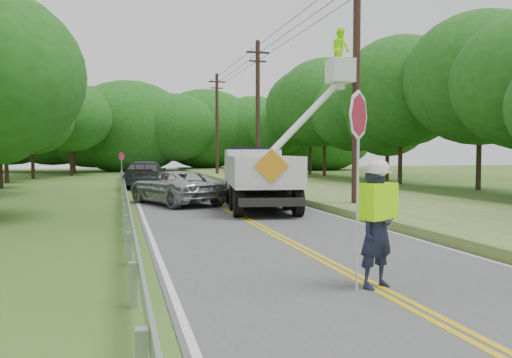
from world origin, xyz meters
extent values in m
plane|color=#325317|center=(0.00, 0.00, 0.00)|extent=(140.00, 140.00, 0.00)
cube|color=#4B4A4D|center=(0.00, 14.00, 0.01)|extent=(7.20, 96.00, 0.02)
cube|color=yellow|center=(-0.10, 14.00, 0.02)|extent=(0.12, 96.00, 0.00)
cube|color=yellow|center=(0.10, 14.00, 0.02)|extent=(0.12, 96.00, 0.00)
cube|color=silver|center=(-3.45, 14.00, 0.02)|extent=(0.12, 96.00, 0.00)
cube|color=silver|center=(3.45, 14.00, 0.02)|extent=(0.12, 96.00, 0.00)
cube|color=#9CA1A6|center=(-4.10, -2.00, 0.35)|extent=(0.12, 0.14, 0.70)
cube|color=#9CA1A6|center=(-4.10, 1.00, 0.35)|extent=(0.12, 0.14, 0.70)
cube|color=#9CA1A6|center=(-4.10, 4.00, 0.35)|extent=(0.12, 0.14, 0.70)
cube|color=#9CA1A6|center=(-4.10, 7.00, 0.35)|extent=(0.12, 0.14, 0.70)
cube|color=#9CA1A6|center=(-4.10, 10.00, 0.35)|extent=(0.12, 0.14, 0.70)
cube|color=#9CA1A6|center=(-4.10, 13.00, 0.35)|extent=(0.12, 0.14, 0.70)
cube|color=#9CA1A6|center=(-4.10, 16.00, 0.35)|extent=(0.12, 0.14, 0.70)
cube|color=#9CA1A6|center=(-4.10, 19.00, 0.35)|extent=(0.12, 0.14, 0.70)
cube|color=#9CA1A6|center=(-4.10, 22.00, 0.35)|extent=(0.12, 0.14, 0.70)
cube|color=#9CA1A6|center=(-4.10, 25.00, 0.35)|extent=(0.12, 0.14, 0.70)
cube|color=#9CA1A6|center=(-4.10, 28.00, 0.35)|extent=(0.12, 0.14, 0.70)
cube|color=#9CA1A6|center=(-4.10, 31.00, 0.35)|extent=(0.12, 0.14, 0.70)
cube|color=#9CA1A6|center=(-4.10, 34.00, 0.35)|extent=(0.12, 0.14, 0.70)
cube|color=#9CA1A6|center=(-4.10, 37.00, 0.35)|extent=(0.12, 0.14, 0.70)
cube|color=#9CA1A6|center=(-4.00, 15.00, 0.60)|extent=(0.05, 48.00, 0.34)
cylinder|color=black|center=(5.00, 9.00, 5.00)|extent=(0.30, 0.30, 10.00)
cylinder|color=black|center=(5.00, 24.00, 5.00)|extent=(0.30, 0.30, 10.00)
cube|color=black|center=(5.00, 24.00, 9.20)|extent=(1.60, 0.12, 0.12)
cube|color=black|center=(5.00, 24.00, 8.60)|extent=(1.20, 0.10, 0.10)
cylinder|color=black|center=(5.00, 39.00, 5.00)|extent=(0.30, 0.30, 10.00)
cube|color=black|center=(5.00, 39.00, 9.20)|extent=(1.60, 0.12, 0.12)
cube|color=black|center=(5.00, 39.00, 8.60)|extent=(1.20, 0.10, 0.10)
cylinder|color=black|center=(4.30, 17.50, 9.10)|extent=(0.03, 43.00, 0.03)
cylinder|color=black|center=(5.00, 17.50, 9.10)|extent=(0.03, 43.00, 0.03)
cylinder|color=black|center=(5.70, 17.50, 9.10)|extent=(0.03, 43.00, 0.03)
cube|color=#4D6929|center=(7.10, 14.00, 0.15)|extent=(7.00, 96.00, 0.30)
cylinder|color=#332319|center=(-11.77, 26.48, 1.11)|extent=(0.32, 0.32, 2.22)
cylinder|color=#332319|center=(-12.68, 33.03, 1.22)|extent=(0.32, 0.32, 2.45)
ellipsoid|color=#1D4916|center=(-12.68, 33.03, 4.22)|extent=(5.71, 5.71, 5.03)
cylinder|color=#332319|center=(-11.71, 39.13, 1.57)|extent=(0.32, 0.32, 3.14)
ellipsoid|color=#1D4916|center=(-11.71, 39.13, 5.40)|extent=(7.32, 7.32, 6.44)
cylinder|color=#332319|center=(-8.99, 45.25, 1.75)|extent=(0.32, 0.32, 3.50)
ellipsoid|color=#1D4916|center=(-8.99, 45.25, 6.02)|extent=(8.16, 8.16, 7.18)
cylinder|color=#332319|center=(-9.10, 50.25, 1.81)|extent=(0.32, 0.32, 3.62)
ellipsoid|color=#1D4916|center=(-9.10, 50.25, 6.23)|extent=(8.44, 8.44, 7.43)
cylinder|color=#332319|center=(17.50, 17.20, 2.02)|extent=(0.32, 0.32, 4.03)
ellipsoid|color=#1D4916|center=(17.50, 17.20, 6.95)|extent=(9.41, 9.41, 8.28)
cylinder|color=#332319|center=(15.84, 23.63, 1.98)|extent=(0.32, 0.32, 3.96)
ellipsoid|color=#1D4916|center=(15.84, 23.63, 6.83)|extent=(9.25, 9.25, 8.14)
cylinder|color=#332319|center=(17.32, 28.10, 1.46)|extent=(0.32, 0.32, 2.91)
ellipsoid|color=#1D4916|center=(17.32, 28.10, 5.02)|extent=(6.80, 6.80, 5.98)
cylinder|color=#332319|center=(16.56, 32.55, 1.75)|extent=(0.32, 0.32, 3.51)
ellipsoid|color=#1D4916|center=(16.56, 32.55, 6.04)|extent=(8.19, 8.19, 7.21)
cylinder|color=#332319|center=(15.52, 37.23, 2.12)|extent=(0.32, 0.32, 4.24)
ellipsoid|color=#1D4916|center=(15.52, 37.23, 7.31)|extent=(9.90, 9.90, 8.71)
cylinder|color=#332319|center=(15.82, 41.87, 2.09)|extent=(0.32, 0.32, 4.18)
ellipsoid|color=#1D4916|center=(15.82, 41.87, 7.20)|extent=(9.75, 9.75, 8.58)
cylinder|color=#332319|center=(13.98, 47.50, 1.48)|extent=(0.32, 0.32, 2.96)
ellipsoid|color=#1D4916|center=(13.98, 47.50, 5.10)|extent=(6.91, 6.91, 6.08)
ellipsoid|color=#1D4916|center=(-17.04, 57.94, 5.50)|extent=(12.47, 9.35, 9.35)
ellipsoid|color=#1D4916|center=(-12.14, 57.28, 5.50)|extent=(12.61, 9.46, 9.46)
ellipsoid|color=#1D4916|center=(-7.32, 56.41, 5.50)|extent=(13.49, 10.12, 10.12)
ellipsoid|color=#1D4916|center=(-2.99, 56.15, 5.50)|extent=(15.66, 11.75, 11.75)
ellipsoid|color=#1D4916|center=(2.46, 54.40, 5.50)|extent=(11.32, 8.49, 8.49)
ellipsoid|color=#1D4916|center=(7.06, 57.79, 5.50)|extent=(14.17, 10.63, 10.63)
ellipsoid|color=#1D4916|center=(13.51, 56.98, 5.50)|extent=(11.99, 8.99, 8.99)
ellipsoid|color=#1D4916|center=(17.44, 56.09, 5.50)|extent=(11.50, 8.63, 8.63)
ellipsoid|color=#1D4916|center=(22.13, 54.07, 5.50)|extent=(15.39, 11.54, 11.54)
imported|color=#191E33|center=(0.00, -1.99, 1.05)|extent=(0.88, 0.74, 2.06)
cube|color=#9EFF03|center=(0.00, -1.99, 1.52)|extent=(0.73, 0.59, 0.63)
ellipsoid|color=white|center=(0.00, -1.99, 2.09)|extent=(0.39, 0.39, 0.31)
cylinder|color=#B7B7B7|center=(-0.44, -2.11, 1.47)|extent=(0.04, 0.04, 2.89)
cylinder|color=maroon|center=(-0.44, -2.11, 2.98)|extent=(0.61, 0.60, 0.83)
cylinder|color=black|center=(-0.14, 7.97, 0.55)|extent=(0.48, 1.09, 1.05)
cylinder|color=black|center=(2.04, 7.64, 0.55)|extent=(0.48, 1.09, 1.05)
cylinder|color=black|center=(0.19, 10.14, 0.55)|extent=(0.48, 1.09, 1.05)
cylinder|color=black|center=(2.36, 9.81, 0.55)|extent=(0.48, 1.09, 1.05)
cylinder|color=black|center=(0.60, 12.86, 0.55)|extent=(0.48, 1.09, 1.05)
cylinder|color=black|center=(2.77, 12.53, 0.55)|extent=(0.48, 1.09, 1.05)
cube|color=black|center=(1.33, 10.30, 0.62)|extent=(3.33, 7.30, 0.27)
cube|color=#BABBBE|center=(1.21, 9.54, 1.17)|extent=(3.25, 5.37, 0.24)
cube|color=#BABBBE|center=(-0.02, 9.73, 1.72)|extent=(0.82, 5.01, 0.99)
cube|color=#BABBBE|center=(2.44, 9.36, 1.72)|extent=(0.82, 5.01, 0.99)
cube|color=#BABBBE|center=(0.84, 7.06, 1.72)|extent=(2.51, 0.44, 0.99)
cube|color=#BABBBE|center=(1.77, 13.24, 1.50)|extent=(2.75, 2.43, 1.98)
cube|color=black|center=(1.80, 13.45, 2.22)|extent=(2.39, 1.74, 0.82)
cube|color=#BABBBE|center=(1.03, 8.35, 1.72)|extent=(1.12, 1.12, 0.88)
cube|color=#BABBBE|center=(4.30, 9.00, 5.60)|extent=(0.93, 0.93, 0.93)
imported|color=#9EFF03|center=(4.30, 9.00, 6.44)|extent=(0.62, 0.80, 1.65)
cube|color=orange|center=(0.83, 6.99, 1.89)|extent=(1.24, 0.22, 1.24)
imported|color=#A4A6AC|center=(-1.83, 13.30, 0.78)|extent=(4.37, 6.00, 1.52)
imported|color=#383A3F|center=(-2.50, 24.85, 0.90)|extent=(3.60, 6.42, 1.76)
cylinder|color=#9CA1A6|center=(-4.12, 22.10, 1.11)|extent=(0.06, 0.06, 2.22)
cylinder|color=maroon|center=(-4.12, 22.10, 2.12)|extent=(0.38, 0.37, 0.51)
cube|color=white|center=(5.83, 8.47, 0.58)|extent=(0.53, 0.08, 0.37)
cylinder|color=#9CA1A6|center=(5.62, 8.47, 0.26)|extent=(0.02, 0.02, 0.53)
cylinder|color=#9CA1A6|center=(6.04, 8.47, 0.26)|extent=(0.02, 0.02, 0.53)
camera|label=1|loc=(-4.28, -9.82, 2.36)|focal=35.61mm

